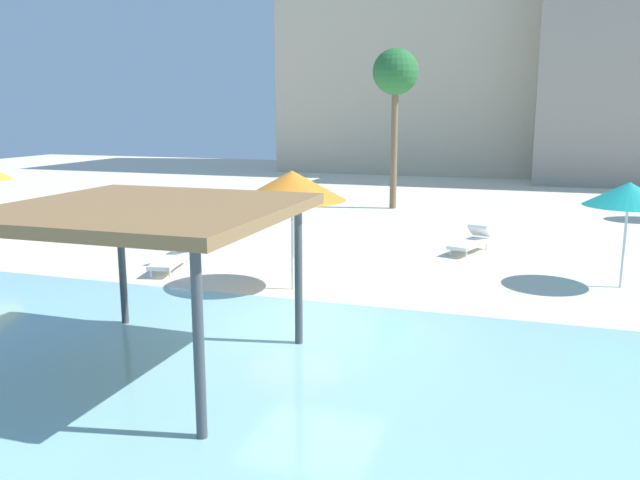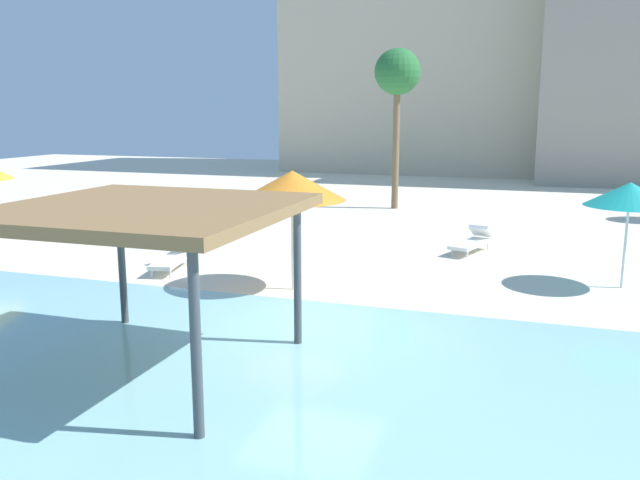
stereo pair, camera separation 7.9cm
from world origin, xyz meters
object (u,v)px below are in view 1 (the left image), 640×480
shade_pavilion (148,215)px  beach_umbrella_teal_2 (629,194)px  lounge_chair_1 (172,257)px  palm_tree_0 (396,76)px  lounge_chair_2 (472,241)px  beach_umbrella_orange_3 (292,185)px

shade_pavilion → beach_umbrella_teal_2: size_ratio=1.72×
beach_umbrella_teal_2 → lounge_chair_1: (-11.02, -1.76, -1.89)m
shade_pavilion → palm_tree_0: bearing=90.2°
lounge_chair_2 → beach_umbrella_orange_3: bearing=-14.7°
shade_pavilion → beach_umbrella_teal_2: bearing=45.4°
lounge_chair_2 → shade_pavilion: bearing=-2.0°
palm_tree_0 → beach_umbrella_teal_2: bearing=-54.4°
beach_umbrella_teal_2 → palm_tree_0: (-7.77, 10.86, 3.29)m
shade_pavilion → lounge_chair_1: shade_pavilion is taller
shade_pavilion → lounge_chair_1: size_ratio=2.18×
beach_umbrella_orange_3 → lounge_chair_1: bearing=167.5°
beach_umbrella_orange_3 → beach_umbrella_teal_2: bearing=19.4°
beach_umbrella_orange_3 → palm_tree_0: size_ratio=0.42×
shade_pavilion → lounge_chair_2: 11.69m
beach_umbrella_orange_3 → lounge_chair_2: (3.59, 5.51, -2.11)m
beach_umbrella_teal_2 → palm_tree_0: bearing=125.6°
lounge_chair_1 → palm_tree_0: size_ratio=0.30×
lounge_chair_1 → palm_tree_0: bearing=153.6°
beach_umbrella_orange_3 → palm_tree_0: bearing=91.9°
lounge_chair_2 → palm_tree_0: (-4.04, 7.92, 5.18)m
beach_umbrella_orange_3 → lounge_chair_1: beach_umbrella_orange_3 is taller
beach_umbrella_orange_3 → palm_tree_0: 13.78m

